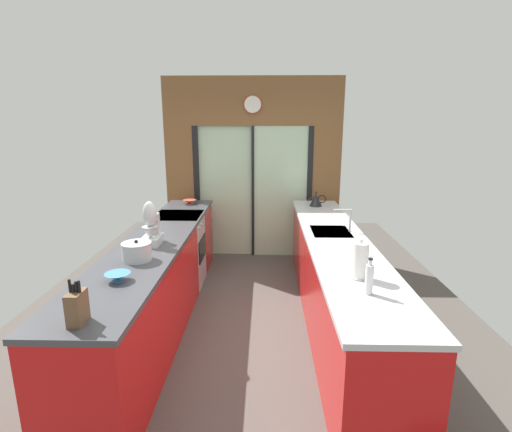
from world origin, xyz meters
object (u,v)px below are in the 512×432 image
oven_range (180,250)px  mixing_bowl_near (118,277)px  mixing_bowl_far (189,202)px  soap_bottle (369,279)px  knife_block (77,307)px  paper_towel_roll (360,261)px  stock_pot (137,251)px  kettle (316,200)px  stand_mixer (151,228)px

oven_range → mixing_bowl_near: size_ratio=4.91×
mixing_bowl_far → soap_bottle: bearing=-58.4°
soap_bottle → knife_block: bearing=-166.3°
soap_bottle → paper_towel_roll: 0.28m
stock_pot → knife_block: bearing=-90.0°
knife_block → kettle: 3.70m
knife_block → kettle: (1.78, 3.24, -0.01)m
stock_pot → soap_bottle: (1.78, -0.61, 0.03)m
stock_pot → soap_bottle: 1.88m
knife_block → stand_mixer: bearing=90.0°
mixing_bowl_near → oven_range: bearing=90.5°
knife_block → stock_pot: size_ratio=1.10×
mixing_bowl_far → paper_towel_roll: 3.17m
mixing_bowl_far → stand_mixer: stand_mixer is taller
stand_mixer → stock_pot: size_ratio=1.69×
mixing_bowl_near → stock_pot: bearing=90.0°
stock_pot → paper_towel_roll: bearing=-10.8°
stock_pot → kettle: size_ratio=0.96×
paper_towel_roll → kettle: bearing=90.0°
soap_bottle → kettle: bearing=90.0°
mixing_bowl_near → mixing_bowl_far: 2.72m
mixing_bowl_near → mixing_bowl_far: size_ratio=0.96×
kettle → paper_towel_roll: size_ratio=0.85×
stand_mixer → soap_bottle: bearing=-30.4°
oven_range → soap_bottle: bearing=-51.2°
stand_mixer → paper_towel_roll: bearing=-23.4°
mixing_bowl_far → stock_pot: 2.29m
stand_mixer → knife_block: bearing=-90.0°
mixing_bowl_near → stock_pot: stock_pot is taller
mixing_bowl_far → knife_block: 3.33m
knife_block → mixing_bowl_far: bearing=90.0°
mixing_bowl_far → stand_mixer: (0.00, -1.85, 0.13)m
oven_range → stand_mixer: 1.34m
stock_pot → kettle: bearing=50.9°
mixing_bowl_near → knife_block: knife_block is taller
soap_bottle → paper_towel_roll: paper_towel_roll is taller
oven_range → knife_block: knife_block is taller
mixing_bowl_near → kettle: (1.78, 2.63, 0.06)m
oven_range → paper_towel_roll: paper_towel_roll is taller
mixing_bowl_far → knife_block: size_ratio=0.71×
oven_range → stock_pot: bearing=-89.3°
mixing_bowl_far → stand_mixer: size_ratio=0.46×
kettle → soap_bottle: size_ratio=1.01×
knife_block → paper_towel_roll: size_ratio=0.90×
oven_range → stock_pot: 1.71m
kettle → soap_bottle: bearing=-90.0°
knife_block → stock_pot: 1.05m
kettle → mixing_bowl_near: bearing=-124.1°
mixing_bowl_near → mixing_bowl_far: (0.00, 2.72, -0.00)m
oven_range → mixing_bowl_far: (0.02, 0.66, 0.50)m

